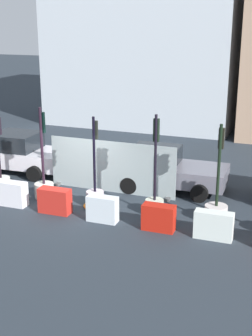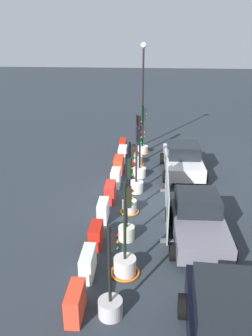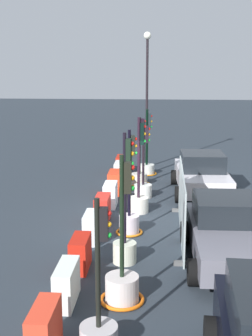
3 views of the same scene
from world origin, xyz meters
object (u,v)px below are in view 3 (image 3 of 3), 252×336
Objects in this scene: traffic_light_2 at (143,184)px; traffic_light_5 at (125,239)px; construction_barrier_4 at (102,209)px; traffic_light_6 at (122,282)px; construction_barrier_0 at (121,165)px; car_grey_saloon at (227,232)px; traffic_light_3 at (139,196)px; car_white_van at (202,174)px; construction_barrier_2 at (115,182)px; construction_barrier_3 at (110,195)px; construction_barrier_6 at (80,253)px; traffic_light_0 at (147,164)px; construction_barrier_8 at (44,330)px; traffic_light_1 at (139,174)px; traffic_light_4 at (129,218)px; construction_barrier_1 at (120,172)px; street_lamp_post at (147,82)px; construction_barrier_7 at (67,284)px; construction_barrier_5 at (92,227)px; traffic_light_7 at (99,328)px.

traffic_light_5 is (6.08, -0.16, 0.12)m from traffic_light_2.
traffic_light_2 is 3.18m from construction_barrier_4.
traffic_light_6 is at bearing 12.58° from construction_barrier_4.
construction_barrier_0 is 10.31m from car_grey_saloon.
traffic_light_3 reaches higher than car_white_van.
traffic_light_3 is 0.98× the size of traffic_light_5.
construction_barrier_0 is at bearing -178.39° from construction_barrier_2.
construction_barrier_6 is (5.28, -0.10, -0.02)m from construction_barrier_3.
traffic_light_2 is at bearing 0.60° from traffic_light_0.
construction_barrier_6 is at bearing -77.11° from car_grey_saloon.
construction_barrier_6 is 0.92× the size of construction_barrier_8.
traffic_light_5 reaches higher than traffic_light_1.
traffic_light_4 is 6.32m from construction_barrier_1.
car_grey_saloon is at bearing 19.56° from traffic_light_1.
construction_barrier_3 is at bearing 178.22° from construction_barrier_4.
car_grey_saloon is (9.61, 3.70, 0.34)m from construction_barrier_0.
traffic_light_5 is (10.02, -0.11, 0.17)m from traffic_light_0.
construction_barrier_2 is at bearing 179.58° from construction_barrier_6.
street_lamp_post reaches higher than traffic_light_5.
construction_barrier_1 is at bearing -179.96° from construction_barrier_3.
traffic_light_4 is at bearing 43.27° from construction_barrier_4.
traffic_light_3 is 1.23m from construction_barrier_3.
traffic_light_6 is 1.18m from construction_barrier_7.
traffic_light_5 reaches higher than traffic_light_6.
traffic_light_3 is at bearing -0.21° from traffic_light_0.
traffic_light_6 is 2.93× the size of construction_barrier_8.
construction_barrier_5 reaches higher than construction_barrier_6.
traffic_light_6 is 2.81× the size of construction_barrier_7.
traffic_light_4 is at bearing -1.25° from traffic_light_0.
construction_barrier_6 is (4.66, -1.16, -0.16)m from traffic_light_3.
traffic_light_7 reaches higher than construction_barrier_5.
car_white_van reaches higher than construction_barrier_2.
traffic_light_2 is 2.94× the size of construction_barrier_6.
traffic_light_1 reaches higher than car_grey_saloon.
traffic_light_7 is 13.82m from construction_barrier_0.
traffic_light_0 is 1.22m from construction_barrier_0.
construction_barrier_0 is 4.72m from car_white_van.
traffic_light_1 is 1.65m from construction_barrier_2.
car_grey_saloon is (-0.84, 3.66, 0.36)m from construction_barrier_6.
car_white_van is (-2.07, 3.39, 0.36)m from construction_barrier_3.
traffic_light_0 is at bearing 173.59° from construction_barrier_6.
traffic_light_1 is at bearing 66.49° from construction_barrier_1.
traffic_light_2 is 0.94× the size of traffic_light_4.
traffic_light_0 is 6.99m from construction_barrier_4.
construction_barrier_7 is at bearing -8.29° from traffic_light_2.
traffic_light_0 is 12.22m from construction_barrier_7.
traffic_light_3 reaches higher than traffic_light_7.
traffic_light_4 is (7.91, -0.17, 0.02)m from traffic_light_0.
traffic_light_3 reaches higher than traffic_light_2.
construction_barrier_6 is 0.22× the size of car_white_van.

